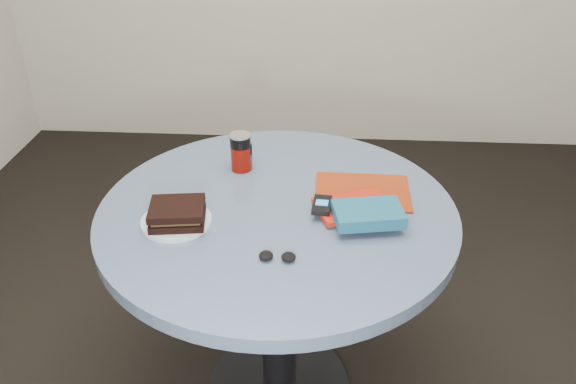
# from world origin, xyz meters

# --- Properties ---
(table) EXTENTS (1.00, 1.00, 0.75)m
(table) POSITION_xyz_m (0.00, 0.00, 0.59)
(table) COLOR black
(table) RESTS_ON ground
(plate) EXTENTS (0.22, 0.22, 0.01)m
(plate) POSITION_xyz_m (-0.26, -0.09, 0.76)
(plate) COLOR silver
(plate) RESTS_ON table
(sandwich) EXTENTS (0.16, 0.14, 0.05)m
(sandwich) POSITION_xyz_m (-0.25, -0.10, 0.79)
(sandwich) COLOR black
(sandwich) RESTS_ON plate
(soda_can) EXTENTS (0.07, 0.07, 0.12)m
(soda_can) POSITION_xyz_m (-0.13, 0.21, 0.81)
(soda_can) COLOR maroon
(soda_can) RESTS_ON table
(pepper_grinder) EXTENTS (0.04, 0.04, 0.08)m
(pepper_grinder) POSITION_xyz_m (-0.11, 0.21, 0.79)
(pepper_grinder) COLOR #3D2F1A
(pepper_grinder) RESTS_ON table
(magazine) EXTENTS (0.28, 0.21, 0.00)m
(magazine) POSITION_xyz_m (0.24, 0.09, 0.75)
(magazine) COLOR maroon
(magazine) RESTS_ON table
(red_book) EXTENTS (0.23, 0.19, 0.02)m
(red_book) POSITION_xyz_m (0.21, -0.01, 0.76)
(red_book) COLOR #AA1C0D
(red_book) RESTS_ON magazine
(novel) EXTENTS (0.20, 0.14, 0.03)m
(novel) POSITION_xyz_m (0.24, -0.08, 0.79)
(novel) COLOR navy
(novel) RESTS_ON red_book
(mp3_player) EXTENTS (0.06, 0.09, 0.02)m
(mp3_player) POSITION_xyz_m (0.12, -0.03, 0.78)
(mp3_player) COLOR black
(mp3_player) RESTS_ON red_book
(headphones) EXTENTS (0.09, 0.04, 0.02)m
(headphones) POSITION_xyz_m (0.02, -0.24, 0.76)
(headphones) COLOR black
(headphones) RESTS_ON table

